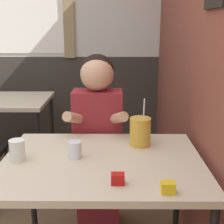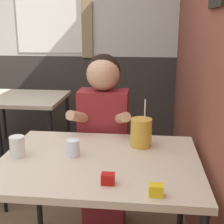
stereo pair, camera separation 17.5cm
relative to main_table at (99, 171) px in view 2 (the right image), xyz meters
The scene contains 10 objects.
brick_wall_right 1.23m from the main_table, 54.93° to the left, with size 0.08×4.38×2.70m.
back_wall 2.26m from the main_table, 106.57° to the left, with size 5.35×0.09×2.70m.
main_table is the anchor object (origin of this frame).
background_table 1.71m from the main_table, 125.17° to the left, with size 0.82×0.69×0.76m.
person_seated 0.55m from the main_table, 95.51° to the left, with size 0.42×0.42×1.26m.
cocktail_pitcher 0.34m from the main_table, 44.48° to the left, with size 0.12×0.12×0.29m.
glass_near_pitcher 0.19m from the main_table, 169.42° to the left, with size 0.07×0.07×0.09m.
glass_center 0.46m from the main_table, behind, with size 0.08×0.08×0.11m.
condiment_ketchup 0.29m from the main_table, 73.12° to the right, with size 0.06×0.04×0.05m.
condiment_mustard 0.46m from the main_table, 49.39° to the right, with size 0.06×0.04×0.05m.
Camera 2 is at (0.85, -1.17, 1.45)m, focal length 50.00 mm.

